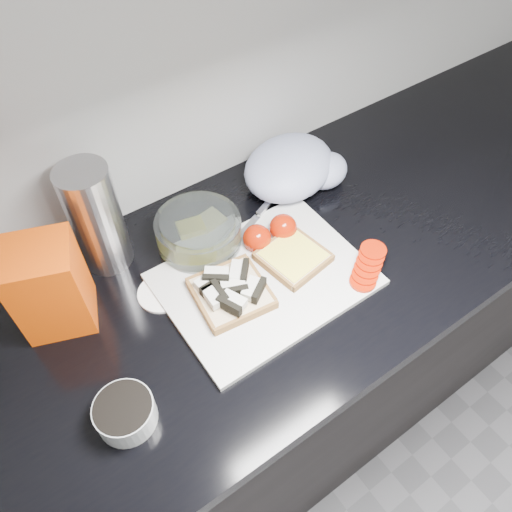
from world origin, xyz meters
The scene contains 14 objects.
base_cabinet centered at (0.00, 1.20, 0.43)m, with size 3.50×0.60×0.86m, color black.
countertop centered at (0.00, 1.20, 0.88)m, with size 3.50×0.64×0.04m, color black.
cutting_board centered at (0.10, 1.17, 0.91)m, with size 0.40×0.30×0.01m, color silver.
bread_left centered at (0.02, 1.17, 0.93)m, with size 0.16×0.16×0.04m.
bread_right centered at (0.18, 1.17, 0.92)m, with size 0.14×0.14×0.02m.
tomato_slices centered at (0.28, 1.06, 0.93)m, with size 0.13×0.10×0.03m.
knife centered at (0.18, 1.31, 0.92)m, with size 0.19×0.09×0.01m.
seed_tub centered at (-0.25, 1.07, 0.93)m, with size 0.10×0.10×0.05m.
tub_lid centered at (-0.08, 1.26, 0.90)m, with size 0.10×0.10×0.01m, color white.
glass_bowl centered at (0.05, 1.33, 0.94)m, with size 0.18×0.18×0.07m.
bread_bag centered at (-0.26, 1.32, 0.99)m, with size 0.12×0.11×0.19m, color #F62804.
steel_canister centered at (-0.13, 1.40, 1.02)m, with size 0.10×0.10×0.24m, color #B3B2B7.
grocery_bag centered at (0.33, 1.36, 0.95)m, with size 0.28×0.25×0.10m.
whole_tomatoes centered at (0.17, 1.25, 0.93)m, with size 0.12×0.07×0.06m.
Camera 1 is at (-0.26, 0.68, 1.71)m, focal length 35.00 mm.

